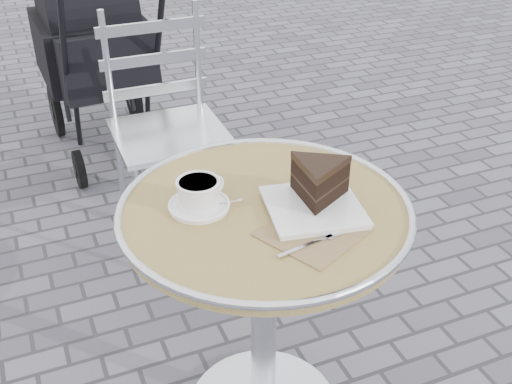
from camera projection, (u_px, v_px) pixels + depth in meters
name	position (u px, v px, depth m)	size (l,w,h in m)	color
cafe_table	(264.00, 262.00, 1.63)	(0.72, 0.72, 0.74)	silver
cappuccino_set	(199.00, 196.00, 1.53)	(0.17, 0.14, 0.07)	white
cake_plate_set	(318.00, 187.00, 1.52)	(0.30, 0.34, 0.12)	#8B6B4C
bistro_chair	(162.00, 102.00, 2.47)	(0.42, 0.42, 0.93)	silver
baby_stroller	(97.00, 60.00, 3.15)	(0.50, 1.02, 1.05)	black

